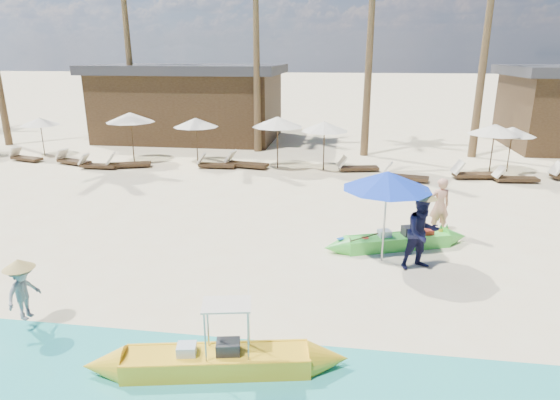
# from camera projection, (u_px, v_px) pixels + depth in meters

# --- Properties ---
(ground) EXTENTS (240.00, 240.00, 0.00)m
(ground) POSITION_uv_depth(u_px,v_px,m) (286.00, 278.00, 10.70)
(ground) COLOR beige
(ground) RESTS_ON ground
(green_canoe) EXTENTS (4.31, 1.81, 0.57)m
(green_canoe) POSITION_uv_depth(u_px,v_px,m) (397.00, 241.00, 12.32)
(green_canoe) COLOR green
(green_canoe) RESTS_ON ground
(yellow_canoe) EXTENTS (4.71, 1.20, 1.23)m
(yellow_canoe) POSITION_uv_depth(u_px,v_px,m) (217.00, 361.00, 7.49)
(yellow_canoe) COLOR yellow
(yellow_canoe) RESTS_ON ground
(tourist) EXTENTS (0.67, 0.53, 1.62)m
(tourist) POSITION_uv_depth(u_px,v_px,m) (439.00, 206.00, 13.17)
(tourist) COLOR tan
(tourist) RESTS_ON ground
(vendor_green) EXTENTS (1.07, 0.98, 1.79)m
(vendor_green) POSITION_uv_depth(u_px,v_px,m) (422.00, 233.00, 10.97)
(vendor_green) COLOR #131435
(vendor_green) RESTS_ON ground
(vendor_yellow) EXTENTS (0.53, 0.76, 1.08)m
(vendor_yellow) POSITION_uv_depth(u_px,v_px,m) (23.00, 292.00, 8.60)
(vendor_yellow) COLOR gray
(vendor_yellow) RESTS_ON ground
(blue_umbrella) EXTENTS (2.12, 2.12, 2.28)m
(blue_umbrella) POSITION_uv_depth(u_px,v_px,m) (387.00, 180.00, 11.01)
(blue_umbrella) COLOR #99999E
(blue_umbrella) RESTS_ON ground
(resort_parasol_2) EXTENTS (1.85, 1.85, 1.91)m
(resort_parasol_2) POSITION_uv_depth(u_px,v_px,m) (40.00, 122.00, 22.94)
(resort_parasol_2) COLOR #3C2A18
(resort_parasol_2) RESTS_ON ground
(lounger_2_left) EXTENTS (1.76, 0.93, 0.57)m
(lounger_2_left) POSITION_uv_depth(u_px,v_px,m) (25.00, 157.00, 22.30)
(lounger_2_left) COLOR #3C2A18
(lounger_2_left) RESTS_ON ground
(resort_parasol_3) EXTENTS (2.24, 2.24, 2.31)m
(resort_parasol_3) POSITION_uv_depth(u_px,v_px,m) (130.00, 117.00, 21.67)
(resort_parasol_3) COLOR #3C2A18
(resort_parasol_3) RESTS_ON ground
(lounger_3_left) EXTENTS (1.85, 1.06, 0.60)m
(lounger_3_left) POSITION_uv_depth(u_px,v_px,m) (72.00, 160.00, 21.61)
(lounger_3_left) COLOR #3C2A18
(lounger_3_left) RESTS_ON ground
(lounger_3_right) EXTENTS (1.71, 0.53, 0.58)m
(lounger_3_right) POSITION_uv_depth(u_px,v_px,m) (97.00, 164.00, 20.80)
(lounger_3_right) COLOR #3C2A18
(lounger_3_right) RESTS_ON ground
(resort_parasol_4) EXTENTS (2.06, 2.06, 2.12)m
(resort_parasol_4) POSITION_uv_depth(u_px,v_px,m) (196.00, 122.00, 21.31)
(resort_parasol_4) COLOR #3C2A18
(resort_parasol_4) RESTS_ON ground
(lounger_4_left) EXTENTS (1.98, 1.13, 0.64)m
(lounger_4_left) POSITION_uv_depth(u_px,v_px,m) (127.00, 163.00, 20.96)
(lounger_4_left) COLOR #3C2A18
(lounger_4_left) RESTS_ON ground
(lounger_4_right) EXTENTS (1.73, 0.55, 0.58)m
(lounger_4_right) POSITION_uv_depth(u_px,v_px,m) (214.00, 164.00, 20.90)
(lounger_4_right) COLOR #3C2A18
(lounger_4_right) RESTS_ON ground
(resort_parasol_5) EXTENTS (2.23, 2.23, 2.30)m
(resort_parasol_5) POSITION_uv_depth(u_px,v_px,m) (278.00, 122.00, 20.35)
(resort_parasol_5) COLOR #3C2A18
(resort_parasol_5) RESTS_ON ground
(lounger_5_left) EXTENTS (2.04, 0.96, 0.67)m
(lounger_5_left) POSITION_uv_depth(u_px,v_px,m) (244.00, 163.00, 20.96)
(lounger_5_left) COLOR #3C2A18
(lounger_5_left) RESTS_ON ground
(resort_parasol_6) EXTENTS (2.07, 2.07, 2.13)m
(resort_parasol_6) POSITION_uv_depth(u_px,v_px,m) (324.00, 126.00, 20.08)
(resort_parasol_6) COLOR #3C2A18
(resort_parasol_6) RESTS_ON ground
(lounger_6_left) EXTENTS (1.86, 0.91, 0.60)m
(lounger_6_left) POSITION_uv_depth(u_px,v_px,m) (356.00, 167.00, 20.32)
(lounger_6_left) COLOR #3C2A18
(lounger_6_left) RESTS_ON ground
(lounger_6_right) EXTENTS (1.92, 0.94, 0.62)m
(lounger_6_right) POSITION_uv_depth(u_px,v_px,m) (403.00, 176.00, 18.82)
(lounger_6_right) COLOR #3C2A18
(lounger_6_right) RESTS_ON ground
(resort_parasol_7) EXTENTS (2.12, 2.12, 2.19)m
(resort_parasol_7) POSITION_uv_depth(u_px,v_px,m) (495.00, 129.00, 19.00)
(resort_parasol_7) COLOR #3C2A18
(resort_parasol_7) RESTS_ON ground
(lounger_7_left) EXTENTS (2.04, 0.90, 0.67)m
(lounger_7_left) POSITION_uv_depth(u_px,v_px,m) (474.00, 174.00, 19.11)
(lounger_7_left) COLOR #3C2A18
(lounger_7_left) RESTS_ON ground
(lounger_7_right) EXTENTS (1.77, 0.68, 0.59)m
(lounger_7_right) POSITION_uv_depth(u_px,v_px,m) (513.00, 178.00, 18.58)
(lounger_7_right) COLOR #3C2A18
(lounger_7_right) RESTS_ON ground
(resort_parasol_8) EXTENTS (1.90, 1.90, 1.96)m
(resort_parasol_8) POSITION_uv_depth(u_px,v_px,m) (512.00, 131.00, 19.78)
(resort_parasol_8) COLOR #3C2A18
(resort_parasol_8) RESTS_ON ground
(pavilion_west) EXTENTS (10.80, 6.60, 4.30)m
(pavilion_west) POSITION_uv_depth(u_px,v_px,m) (190.00, 102.00, 27.65)
(pavilion_west) COLOR #3C2A18
(pavilion_west) RESTS_ON ground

